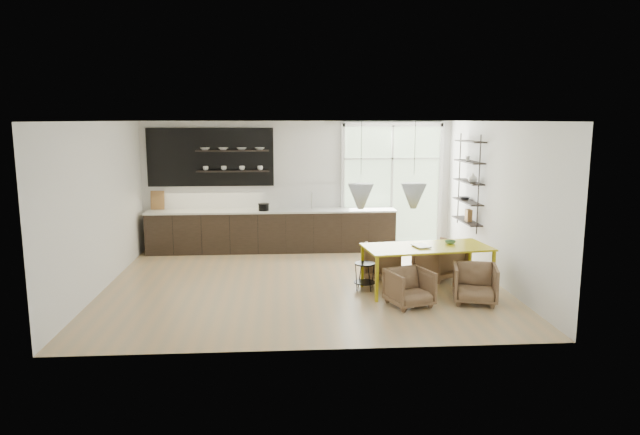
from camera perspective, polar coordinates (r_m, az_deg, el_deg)
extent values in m
cube|color=tan|center=(10.36, -1.65, -6.67)|extent=(7.00, 6.00, 0.01)
cube|color=silver|center=(13.02, -2.20, 3.24)|extent=(7.00, 0.02, 2.90)
cube|color=silver|center=(10.51, -21.12, 1.03)|extent=(0.02, 6.00, 2.90)
cube|color=silver|center=(10.76, 17.28, 1.44)|extent=(0.02, 6.00, 2.90)
cube|color=white|center=(9.94, -1.73, 9.61)|extent=(7.00, 6.00, 0.01)
cube|color=#B2D1A5|center=(13.23, 7.16, 3.28)|extent=(2.20, 0.02, 2.70)
cube|color=silver|center=(13.20, 7.19, 3.26)|extent=(2.30, 0.08, 2.80)
cone|color=silver|center=(9.61, 4.10, 2.11)|extent=(0.44, 0.44, 0.42)
cone|color=silver|center=(9.77, 9.33, 2.13)|extent=(0.44, 0.44, 0.42)
cylinder|color=black|center=(9.54, 4.16, 6.91)|extent=(0.01, 0.01, 0.89)
cylinder|color=black|center=(9.70, 9.47, 6.85)|extent=(0.01, 0.01, 0.89)
cube|color=black|center=(12.84, -4.81, -1.39)|extent=(5.50, 0.65, 0.90)
cube|color=silver|center=(12.76, -4.84, 0.68)|extent=(5.54, 0.69, 0.04)
cube|color=silver|center=(13.03, -4.83, 2.12)|extent=(5.50, 0.02, 0.55)
cube|color=black|center=(13.01, -10.88, 5.95)|extent=(2.80, 0.06, 1.30)
cube|color=black|center=(12.81, -8.74, 6.62)|extent=(1.60, 0.28, 0.03)
cube|color=black|center=(12.84, -8.69, 4.62)|extent=(1.60, 0.28, 0.03)
cube|color=olive|center=(13.25, -15.94, 1.68)|extent=(0.30, 0.10, 0.42)
cylinder|color=silver|center=(12.84, -0.82, 1.68)|extent=(0.02, 0.02, 0.40)
imported|color=white|center=(12.88, -11.43, 6.74)|extent=(0.22, 0.22, 0.05)
imported|color=white|center=(12.83, -9.64, 6.79)|extent=(0.22, 0.22, 0.05)
imported|color=white|center=(12.80, -7.85, 6.83)|extent=(0.22, 0.22, 0.05)
imported|color=white|center=(12.78, -6.05, 6.86)|extent=(0.22, 0.22, 0.05)
imported|color=white|center=(12.90, -11.36, 4.85)|extent=(0.12, 0.12, 0.10)
imported|color=white|center=(12.86, -9.59, 4.89)|extent=(0.12, 0.12, 0.10)
imported|color=white|center=(12.82, -7.80, 4.92)|extent=(0.12, 0.12, 0.10)
imported|color=white|center=(12.80, -6.01, 4.95)|extent=(0.12, 0.12, 0.10)
cylinder|color=black|center=(12.64, -5.66, 1.00)|extent=(0.23, 0.23, 0.14)
cube|color=black|center=(11.24, 15.58, 3.14)|extent=(0.02, 0.02, 1.90)
cube|color=black|center=(12.37, 13.75, 3.80)|extent=(0.02, 0.02, 1.90)
cube|color=black|center=(11.92, 14.46, -0.34)|extent=(0.26, 1.20, 0.02)
cube|color=black|center=(11.85, 14.54, 1.56)|extent=(0.26, 1.20, 0.02)
cube|color=black|center=(11.81, 14.62, 3.49)|extent=(0.26, 1.20, 0.02)
cube|color=black|center=(11.77, 14.70, 5.42)|extent=(0.26, 1.20, 0.03)
cube|color=black|center=(11.75, 14.79, 7.36)|extent=(0.26, 1.20, 0.03)
imported|color=white|center=(11.56, 15.03, 3.88)|extent=(0.18, 0.18, 0.19)
imported|color=#333338|center=(12.04, 14.25, 1.88)|extent=(0.22, 0.22, 0.05)
imported|color=white|center=(11.86, 14.56, 5.74)|extent=(0.10, 0.10, 0.09)
cube|color=olive|center=(11.80, 14.63, 0.21)|extent=(0.10, 0.18, 0.24)
cube|color=#BAA90E|center=(9.95, 10.65, -2.94)|extent=(2.25, 1.24, 0.03)
cube|color=#BAA90E|center=(9.31, 5.70, -6.18)|extent=(0.05, 0.05, 0.75)
cube|color=#BAA90E|center=(10.12, 4.25, -4.87)|extent=(0.05, 0.05, 0.75)
cube|color=#BAA90E|center=(10.09, 16.93, -5.31)|extent=(0.05, 0.05, 0.75)
cube|color=#BAA90E|center=(10.84, 14.76, -4.18)|extent=(0.05, 0.05, 0.75)
imported|color=brown|center=(10.71, 6.28, -4.37)|extent=(0.82, 0.84, 0.65)
imported|color=brown|center=(10.90, 11.88, -4.11)|extent=(1.02, 1.03, 0.70)
imported|color=brown|center=(9.21, 8.93, -6.95)|extent=(0.81, 0.82, 0.59)
imported|color=brown|center=(9.58, 15.24, -6.40)|extent=(0.82, 0.84, 0.63)
cylinder|color=black|center=(9.92, 4.51, -4.62)|extent=(0.36, 0.36, 0.02)
cylinder|color=black|center=(10.01, 4.48, -6.47)|extent=(0.38, 0.38, 0.02)
cylinder|color=black|center=(10.06, 5.32, -5.80)|extent=(0.02, 0.02, 0.47)
cylinder|color=black|center=(10.12, 4.03, -5.69)|extent=(0.02, 0.02, 0.47)
cylinder|color=black|center=(9.90, 3.64, -6.04)|extent=(0.02, 0.02, 0.47)
cylinder|color=black|center=(9.84, 4.97, -6.15)|extent=(0.02, 0.02, 0.47)
imported|color=white|center=(9.81, 9.48, -2.90)|extent=(0.31, 0.36, 0.03)
imported|color=#49774B|center=(10.22, 12.90, -2.42)|extent=(0.21, 0.21, 0.06)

